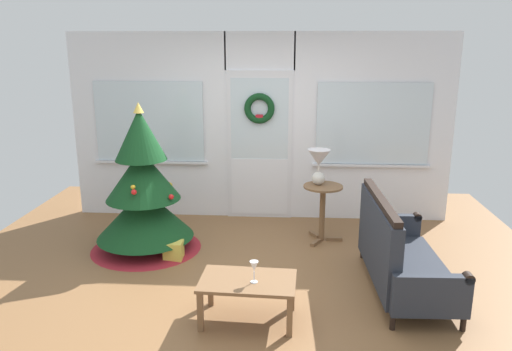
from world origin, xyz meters
name	(u,v)px	position (x,y,z in m)	size (l,w,h in m)	color
ground_plane	(248,282)	(0.00, 0.00, 0.00)	(6.76, 6.76, 0.00)	brown
back_wall_with_door	(260,127)	(0.00, 2.08, 1.28)	(5.20, 0.19, 2.55)	white
christmas_tree	(144,196)	(-1.29, 0.81, 0.66)	(1.31, 1.31, 1.76)	#4C331E
settee_sofa	(397,254)	(1.48, -0.03, 0.38)	(0.77, 1.64, 0.96)	black
side_table	(323,202)	(0.83, 1.20, 0.51)	(0.50, 0.48, 0.71)	brown
table_lamp	(319,162)	(0.77, 1.24, 1.00)	(0.28, 0.28, 0.44)	silver
coffee_table	(248,285)	(0.06, -0.71, 0.33)	(0.86, 0.56, 0.39)	brown
wine_glass	(254,267)	(0.12, -0.76, 0.53)	(0.08, 0.08, 0.20)	silver
gift_box	(174,250)	(-0.89, 0.52, 0.11)	(0.21, 0.19, 0.21)	#D8C64C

